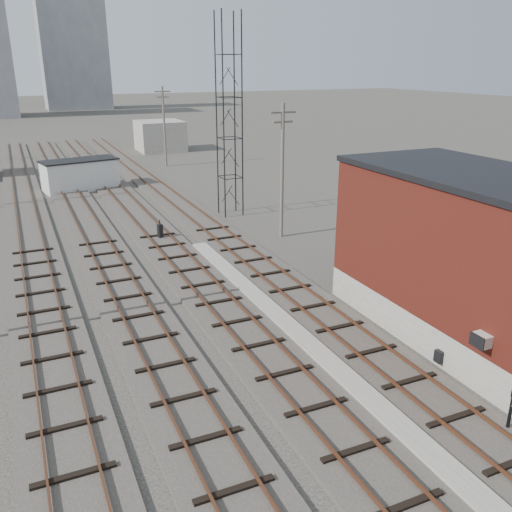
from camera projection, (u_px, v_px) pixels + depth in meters
ground at (107, 167)px, 62.76m from camera, size 320.00×320.00×0.00m
track_right at (180, 205)px, 45.64m from camera, size 3.20×90.00×0.39m
track_mid_right at (133, 210)px, 44.10m from camera, size 3.20×90.00×0.39m
track_mid_left at (82, 215)px, 42.56m from camera, size 3.20×90.00×0.39m
track_left at (27, 221)px, 41.02m from camera, size 3.20×90.00×0.39m
platform_curb at (302, 340)px, 23.38m from camera, size 0.90×28.00×0.26m
brick_building at (471, 256)px, 23.18m from camera, size 6.54×12.20×7.22m
lattice_tower at (229, 118)px, 40.87m from camera, size 1.60×1.60×15.00m
utility_pole_right_a at (282, 168)px, 36.15m from camera, size 1.80×0.24×9.00m
utility_pole_right_b at (164, 124)px, 61.93m from camera, size 1.80×0.24×9.00m
apartment_right at (74, 57)px, 138.81m from camera, size 16.00×12.00×26.00m
shed_right at (160, 136)px, 74.15m from camera, size 6.00×6.00×4.00m
switch_stand at (160, 231)px, 36.78m from camera, size 0.38×0.38×1.32m
site_trailer at (80, 175)px, 51.17m from camera, size 7.35×4.31×2.90m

